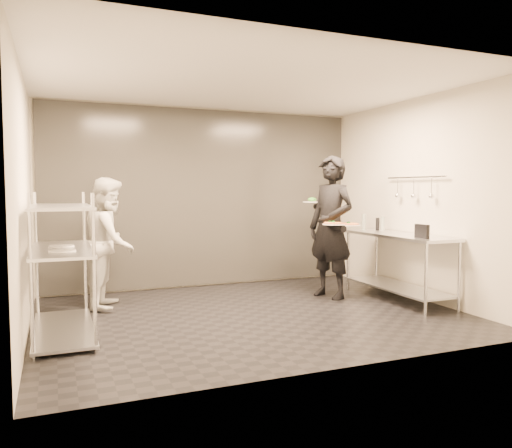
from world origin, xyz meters
name	(u,v)px	position (x,y,z in m)	size (l,w,h in m)	color
room_shell	(221,199)	(0.00, 1.18, 1.40)	(5.00, 4.00, 2.80)	black
pass_rack	(62,262)	(-2.15, 0.00, 0.77)	(0.60, 1.60, 1.50)	silver
prep_counter	(398,255)	(2.18, 0.00, 0.63)	(0.60, 1.80, 0.92)	silver
utensil_rail	(414,188)	(2.43, 0.00, 1.55)	(0.07, 1.20, 0.31)	silver
waiter	(331,227)	(1.40, 0.50, 1.00)	(0.73, 0.48, 2.00)	black
chef	(110,242)	(-1.55, 1.10, 0.84)	(0.82, 0.64, 1.68)	silver
pizza_plate_near	(334,224)	(1.31, 0.27, 1.07)	(0.30, 0.30, 0.05)	white
pizza_plate_far	(349,224)	(1.53, 0.24, 1.05)	(0.32, 0.32, 0.05)	white
salad_plate	(312,201)	(1.27, 0.83, 1.37)	(0.27, 0.27, 0.07)	white
pos_monitor	(422,231)	(2.06, -0.60, 1.01)	(0.05, 0.24, 0.18)	black
bottle_green	(364,222)	(2.15, 0.79, 1.04)	(0.07, 0.07, 0.24)	#94A093
bottle_clear	(383,223)	(2.32, 0.56, 1.02)	(0.06, 0.06, 0.21)	#94A093
bottle_dark	(378,224)	(2.26, 0.60, 1.01)	(0.05, 0.05, 0.19)	black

